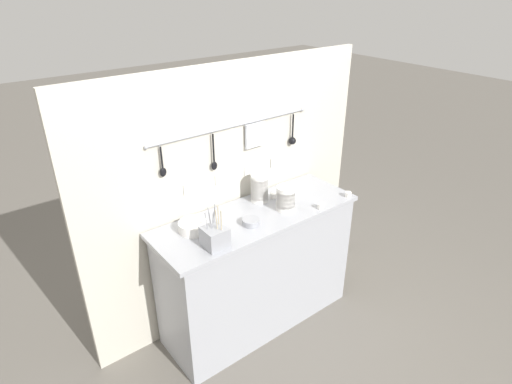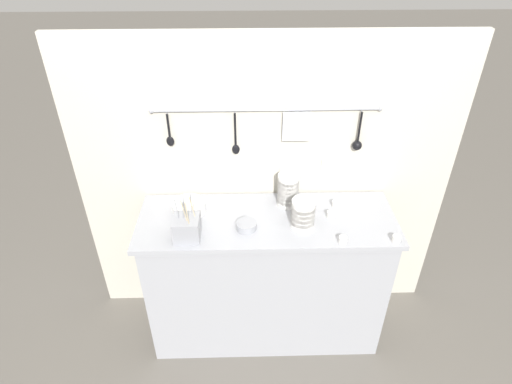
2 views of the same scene
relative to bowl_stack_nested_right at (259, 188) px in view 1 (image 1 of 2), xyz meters
name	(u,v)px [view 1 (image 1 of 2)]	position (x,y,z in m)	size (l,w,h in m)	color
ground_plane	(257,318)	(-0.13, -0.14, -1.04)	(20.00, 20.00, 0.00)	#666059
counter	(257,269)	(-0.13, -0.14, -0.57)	(1.48, 0.51, 0.94)	#9EA0A8
back_wall	(233,196)	(-0.13, 0.15, -0.08)	(2.28, 0.09, 1.91)	beige
bowl_stack_nested_right	(259,188)	(0.00, 0.00, 0.00)	(0.12, 0.12, 0.21)	white
bowl_stack_back_corner	(286,198)	(0.06, -0.21, -0.02)	(0.13, 0.13, 0.17)	white
plate_stack	(194,226)	(-0.58, -0.06, -0.07)	(0.19, 0.19, 0.07)	white
steel_mixing_bowl	(251,222)	(-0.25, -0.22, -0.08)	(0.11, 0.11, 0.04)	#93969E
cutlery_caddy	(215,237)	(-0.56, -0.29, -0.04)	(0.14, 0.14, 0.27)	#93969E
cup_back_right	(273,196)	(0.10, -0.03, -0.08)	(0.05, 0.05, 0.04)	white
cup_back_left	(296,196)	(0.24, -0.13, -0.08)	(0.05, 0.05, 0.04)	white
cup_front_right	(292,189)	(0.28, -0.03, -0.08)	(0.05, 0.05, 0.04)	white
cup_front_left	(321,206)	(0.26, -0.35, -0.08)	(0.05, 0.05, 0.04)	white
cup_beside_plates	(348,194)	(0.55, -0.35, -0.08)	(0.05, 0.05, 0.04)	white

